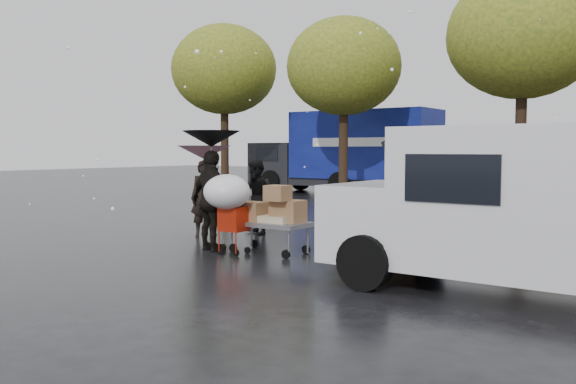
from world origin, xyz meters
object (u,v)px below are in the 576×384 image
Objects in this scene: blue_truck at (347,153)px; yellow_taxi at (545,183)px; vendor_cart at (273,214)px; white_van at (524,207)px; person_pink at (205,198)px; person_black at (212,201)px; shopping_cart at (228,196)px.

blue_truck reaches higher than yellow_taxi.
yellow_taxi is at bearing 81.66° from vendor_cart.
white_van is at bearing -149.19° from yellow_taxi.
vendor_cart is at bearing 171.87° from white_van.
vendor_cart is 0.31× the size of white_van.
blue_truck is at bearing 114.49° from vendor_cart.
vendor_cart is at bearing -59.02° from person_pink.
shopping_cart is at bearing 172.83° from person_black.
white_van reaches higher than person_black.
vendor_cart is 0.18× the size of blue_truck.
person_pink is at bearing -73.76° from blue_truck.
shopping_cart is at bearing 179.28° from white_van.
person_pink is 1.10× the size of vendor_cart.
person_pink is at bearing 179.30° from yellow_taxi.
white_van is (5.70, -0.26, 0.21)m from person_black.
person_black reaches higher than yellow_taxi.
person_black is at bearing -161.09° from vendor_cart.
yellow_taxi is (-2.68, 13.50, -0.39)m from white_van.
person_pink reaches higher than vendor_cart.
blue_truck is at bearing 103.15° from yellow_taxi.
person_pink is 1.14× the size of shopping_cart.
shopping_cart is (0.57, -0.20, 0.12)m from person_black.
person_black is 0.39× the size of white_van.
blue_truck is (-10.83, 14.42, 0.60)m from white_van.
blue_truck reaches higher than person_pink.
blue_truck is (-5.14, 14.15, 0.81)m from person_black.
person_black is 1.29× the size of shopping_cart.
person_pink is 0.88× the size of person_black.
person_black is 0.42× the size of yellow_taxi.
yellow_taxi reaches higher than shopping_cart.
blue_truck reaches higher than white_van.
shopping_cart is 0.30× the size of white_van.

